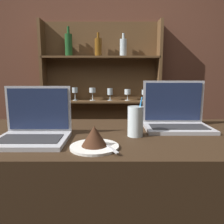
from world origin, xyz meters
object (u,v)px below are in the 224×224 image
object	(u,v)px
laptop_near	(34,129)
water_glass	(136,121)
laptop_far	(176,117)
cake_plate	(95,139)

from	to	relation	value
laptop_near	water_glass	distance (m)	0.45
laptop_far	water_glass	xyz separation A→B (m)	(-0.23, -0.15, 0.01)
laptop_near	water_glass	size ratio (longest dim) A/B	1.65
cake_plate	water_glass	bearing A→B (deg)	43.99
laptop_near	water_glass	bearing A→B (deg)	7.32
water_glass	cake_plate	bearing A→B (deg)	-136.01
cake_plate	water_glass	world-z (taller)	water_glass
water_glass	laptop_far	bearing A→B (deg)	33.70
laptop_near	laptop_far	world-z (taller)	laptop_far
laptop_far	cake_plate	bearing A→B (deg)	-141.50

